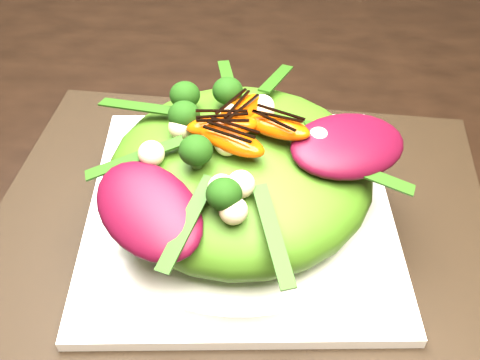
# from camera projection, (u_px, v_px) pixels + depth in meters

# --- Properties ---
(dining_table) EXTENTS (1.60, 0.90, 0.75)m
(dining_table) POSITION_uv_depth(u_px,v_px,m) (312.00, 123.00, 0.64)
(dining_table) COLOR black
(dining_table) RESTS_ON floor
(placemat) EXTENTS (0.46, 0.36, 0.00)m
(placemat) POSITION_uv_depth(u_px,v_px,m) (240.00, 216.00, 0.51)
(placemat) COLOR black
(placemat) RESTS_ON dining_table
(plate_base) EXTENTS (0.29, 0.29, 0.01)m
(plate_base) POSITION_uv_depth(u_px,v_px,m) (240.00, 211.00, 0.50)
(plate_base) COLOR white
(plate_base) RESTS_ON placemat
(salad_bowl) EXTENTS (0.29, 0.29, 0.02)m
(salad_bowl) POSITION_uv_depth(u_px,v_px,m) (240.00, 200.00, 0.49)
(salad_bowl) COLOR white
(salad_bowl) RESTS_ON plate_base
(lettuce_mound) EXTENTS (0.23, 0.23, 0.08)m
(lettuce_mound) POSITION_uv_depth(u_px,v_px,m) (240.00, 171.00, 0.47)
(lettuce_mound) COLOR #3C6512
(lettuce_mound) RESTS_ON salad_bowl
(radicchio_leaf) EXTENTS (0.12, 0.10, 0.02)m
(radicchio_leaf) POSITION_uv_depth(u_px,v_px,m) (348.00, 146.00, 0.44)
(radicchio_leaf) COLOR #3F0616
(radicchio_leaf) RESTS_ON lettuce_mound
(orange_segment) EXTENTS (0.06, 0.04, 0.01)m
(orange_segment) POSITION_uv_depth(u_px,v_px,m) (239.00, 112.00, 0.45)
(orange_segment) COLOR #C53903
(orange_segment) RESTS_ON lettuce_mound
(broccoli_floret) EXTENTS (0.04, 0.04, 0.04)m
(broccoli_floret) POSITION_uv_depth(u_px,v_px,m) (188.00, 95.00, 0.46)
(broccoli_floret) COLOR #0E360A
(broccoli_floret) RESTS_ON lettuce_mound
(macadamia_nut) EXTENTS (0.02, 0.02, 0.02)m
(macadamia_nut) POSITION_uv_depth(u_px,v_px,m) (263.00, 172.00, 0.40)
(macadamia_nut) COLOR beige
(macadamia_nut) RESTS_ON lettuce_mound
(balsamic_drizzle) EXTENTS (0.05, 0.02, 0.00)m
(balsamic_drizzle) POSITION_uv_depth(u_px,v_px,m) (239.00, 104.00, 0.45)
(balsamic_drizzle) COLOR black
(balsamic_drizzle) RESTS_ON orange_segment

